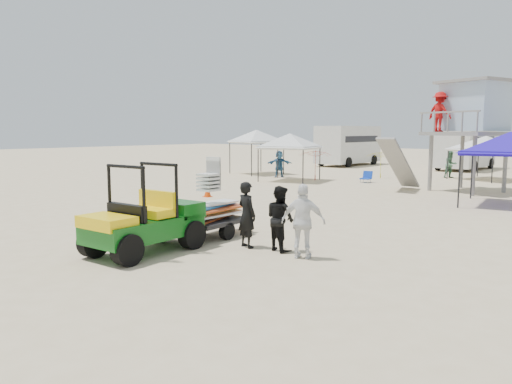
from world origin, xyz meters
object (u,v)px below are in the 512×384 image
Objects in this scene: surf_trailer at (212,209)px; lifeguard_tower at (469,111)px; man_left at (247,215)px; canopy_blue at (511,135)px; utility_cart at (142,213)px.

lifeguard_tower is at bearing 82.58° from surf_trailer.
lifeguard_tower is at bearing -78.29° from man_left.
canopy_blue reaches higher than man_left.
surf_trailer is 0.63× the size of canopy_blue.
utility_cart is at bearing -109.14° from canopy_blue.
man_left is 15.78m from lifeguard_tower.
surf_trailer is 0.45× the size of lifeguard_tower.
man_left is (1.52, -0.30, 0.04)m from surf_trailer.
canopy_blue is (3.22, 11.64, 1.89)m from man_left.
lifeguard_tower reaches higher than surf_trailer.
canopy_blue reaches higher than utility_cart.
canopy_blue is (2.76, -3.85, -1.10)m from lifeguard_tower.
canopy_blue is (4.74, 11.34, 1.93)m from surf_trailer.
lifeguard_tower is (1.98, 17.53, 2.84)m from utility_cart.
canopy_blue is at bearing 70.86° from utility_cart.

